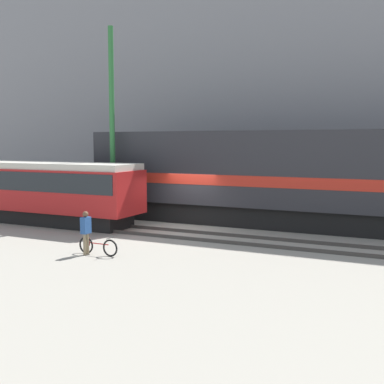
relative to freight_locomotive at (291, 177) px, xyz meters
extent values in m
plane|color=#9E998C|center=(-4.41, -2.54, -2.39)|extent=(120.00, 120.00, 0.00)
cube|color=#47423D|center=(-4.41, -4.76, -2.32)|extent=(60.00, 0.07, 0.14)
cube|color=#47423D|center=(-4.41, -3.32, -2.32)|extent=(60.00, 0.07, 0.14)
cube|color=#47423D|center=(-4.41, -0.72, -2.32)|extent=(60.00, 0.07, 0.14)
cube|color=#47423D|center=(-4.41, 0.72, -2.32)|extent=(60.00, 0.07, 0.14)
cube|color=gray|center=(-4.41, 8.20, 5.43)|extent=(43.18, 6.00, 15.64)
cube|color=black|center=(-0.15, 0.00, -1.89)|extent=(18.43, 2.55, 1.00)
cube|color=#2D2D33|center=(-0.15, 0.00, 0.38)|extent=(20.04, 3.00, 3.54)
cube|color=red|center=(-0.15, 0.00, -0.15)|extent=(19.63, 3.04, 0.50)
cube|color=black|center=(-10.76, -4.04, -2.04)|extent=(8.11, 2.00, 0.70)
cube|color=#B21E1E|center=(-10.76, -4.04, -0.68)|extent=(9.21, 2.50, 2.02)
cube|color=#1E2328|center=(-10.76, -4.04, -0.22)|extent=(8.84, 2.54, 0.90)
cube|color=beige|center=(-10.76, -4.04, 0.48)|extent=(9.03, 2.38, 0.30)
torus|color=black|center=(-4.23, -8.53, -2.08)|extent=(0.62, 0.08, 0.62)
torus|color=black|center=(-5.29, -8.50, -2.08)|extent=(0.62, 0.08, 0.62)
cylinder|color=#B21E1E|center=(-4.76, -8.51, -1.97)|extent=(0.90, 0.06, 0.04)
cylinder|color=#B21E1E|center=(-5.14, -8.50, -1.94)|extent=(0.03, 0.03, 0.28)
cylinder|color=#262626|center=(-4.23, -8.53, -1.72)|extent=(0.03, 0.44, 0.02)
cylinder|color=#8C7A5B|center=(-5.17, -8.57, -2.00)|extent=(0.11, 0.11, 0.77)
cylinder|color=#8C7A5B|center=(-5.17, -8.73, -2.00)|extent=(0.11, 0.11, 0.77)
cube|color=#264C8C|center=(-5.17, -8.65, -1.32)|extent=(0.23, 0.36, 0.59)
sphere|color=brown|center=(-5.17, -8.65, -0.92)|extent=(0.21, 0.21, 0.21)
cylinder|color=#2D7238|center=(-8.60, -2.02, 2.46)|extent=(0.26, 0.26, 9.69)
camera|label=1|loc=(5.50, -22.24, 1.61)|focal=45.00mm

